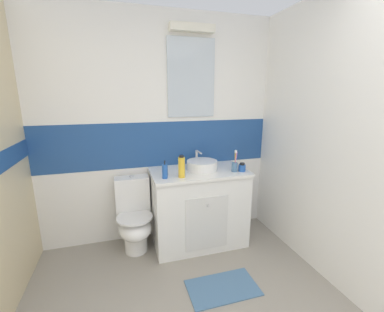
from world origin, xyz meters
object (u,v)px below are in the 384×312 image
Objects in this scene: sink_basin at (202,165)px; toilet at (134,218)px; toothbrush_cup at (235,166)px; hair_gel_jar at (242,168)px; soap_dispenser at (165,171)px; shampoo_bottle_tall at (182,167)px.

sink_basin is 0.47× the size of toilet.
toothbrush_cup is 2.55× the size of hair_gel_jar.
soap_dispenser is (-0.44, -0.18, 0.02)m from sink_basin.
soap_dispenser is 0.81× the size of shampoo_bottle_tall.
toothbrush_cup reaches higher than hair_gel_jar.
hair_gel_jar is (0.83, -0.00, -0.03)m from soap_dispenser.
soap_dispenser is 1.99× the size of hair_gel_jar.
shampoo_bottle_tall is (-0.27, -0.19, 0.05)m from sink_basin.
sink_basin reaches higher than soap_dispenser.
toilet is 3.59× the size of shampoo_bottle_tall.
toothbrush_cup is 0.59m from shampoo_bottle_tall.
hair_gel_jar is at bearing -0.24° from soap_dispenser.
toothbrush_cup reaches higher than sink_basin.
shampoo_bottle_tall reaches higher than hair_gel_jar.
toothbrush_cup is 1.04× the size of shampoo_bottle_tall.
toothbrush_cup is (0.31, -0.16, 0.01)m from sink_basin.
hair_gel_jar is at bearing 1.03° from shampoo_bottle_tall.
hair_gel_jar is at bearing -24.72° from sink_basin.
sink_basin is 0.47m from soap_dispenser.
shampoo_bottle_tall is (-0.58, -0.03, 0.05)m from toothbrush_cup.
soap_dispenser is (-0.75, -0.01, 0.01)m from toothbrush_cup.
toothbrush_cup reaches higher than shampoo_bottle_tall.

